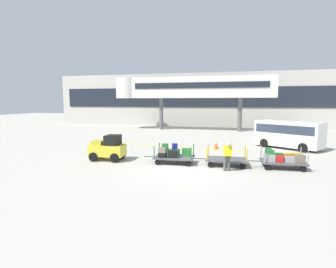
{
  "coord_description": "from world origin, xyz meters",
  "views": [
    {
      "loc": [
        2.6,
        -13.45,
        3.61
      ],
      "look_at": [
        -1.68,
        3.67,
        1.46
      ],
      "focal_mm": 28.48,
      "sensor_mm": 36.0,
      "label": 1
    }
  ],
  "objects_px": {
    "baggage_cart_tail": "(283,159)",
    "safety_cone_near": "(216,145)",
    "baggage_tug": "(108,148)",
    "baggage_handler": "(227,155)",
    "shuttle_van": "(289,133)",
    "baggage_cart_middle": "(226,160)",
    "baggage_cart_lead": "(173,154)"
  },
  "relations": [
    {
      "from": "baggage_cart_tail",
      "to": "safety_cone_near",
      "type": "distance_m",
      "value": 6.55
    },
    {
      "from": "baggage_tug",
      "to": "baggage_handler",
      "type": "relative_size",
      "value": 1.37
    },
    {
      "from": "baggage_cart_tail",
      "to": "shuttle_van",
      "type": "height_order",
      "value": "shuttle_van"
    },
    {
      "from": "baggage_handler",
      "to": "shuttle_van",
      "type": "distance_m",
      "value": 9.32
    },
    {
      "from": "baggage_cart_middle",
      "to": "baggage_tug",
      "type": "bearing_deg",
      "value": -177.42
    },
    {
      "from": "baggage_handler",
      "to": "safety_cone_near",
      "type": "xyz_separation_m",
      "value": [
        -1.01,
        6.6,
        -0.59
      ]
    },
    {
      "from": "baggage_tug",
      "to": "safety_cone_near",
      "type": "height_order",
      "value": "baggage_tug"
    },
    {
      "from": "baggage_cart_lead",
      "to": "baggage_cart_middle",
      "type": "bearing_deg",
      "value": 1.72
    },
    {
      "from": "baggage_cart_middle",
      "to": "baggage_handler",
      "type": "xyz_separation_m",
      "value": [
        0.08,
        -1.22,
        0.52
      ]
    },
    {
      "from": "shuttle_van",
      "to": "baggage_cart_tail",
      "type": "bearing_deg",
      "value": -102.32
    },
    {
      "from": "baggage_cart_lead",
      "to": "baggage_cart_tail",
      "type": "xyz_separation_m",
      "value": [
        6.05,
        0.22,
        -0.01
      ]
    },
    {
      "from": "baggage_cart_middle",
      "to": "baggage_handler",
      "type": "height_order",
      "value": "baggage_handler"
    },
    {
      "from": "baggage_tug",
      "to": "safety_cone_near",
      "type": "xyz_separation_m",
      "value": [
        6.22,
        5.71,
        -0.48
      ]
    },
    {
      "from": "baggage_cart_middle",
      "to": "safety_cone_near",
      "type": "relative_size",
      "value": 5.51
    },
    {
      "from": "baggage_handler",
      "to": "safety_cone_near",
      "type": "bearing_deg",
      "value": 98.71
    },
    {
      "from": "baggage_cart_lead",
      "to": "baggage_cart_tail",
      "type": "distance_m",
      "value": 6.06
    },
    {
      "from": "baggage_tug",
      "to": "shuttle_van",
      "type": "distance_m",
      "value": 13.75
    },
    {
      "from": "shuttle_van",
      "to": "baggage_handler",
      "type": "bearing_deg",
      "value": -118.17
    },
    {
      "from": "baggage_tug",
      "to": "safety_cone_near",
      "type": "distance_m",
      "value": 8.46
    },
    {
      "from": "baggage_tug",
      "to": "baggage_cart_middle",
      "type": "relative_size",
      "value": 0.71
    },
    {
      "from": "baggage_cart_middle",
      "to": "baggage_cart_tail",
      "type": "xyz_separation_m",
      "value": [
        2.98,
        0.13,
        0.17
      ]
    },
    {
      "from": "baggage_tug",
      "to": "baggage_cart_middle",
      "type": "xyz_separation_m",
      "value": [
        7.15,
        0.32,
        -0.41
      ]
    },
    {
      "from": "baggage_cart_lead",
      "to": "baggage_cart_middle",
      "type": "relative_size",
      "value": 1.0
    },
    {
      "from": "baggage_handler",
      "to": "baggage_tug",
      "type": "bearing_deg",
      "value": 172.93
    },
    {
      "from": "baggage_cart_lead",
      "to": "baggage_cart_middle",
      "type": "xyz_separation_m",
      "value": [
        3.07,
        0.09,
        -0.18
      ]
    },
    {
      "from": "baggage_cart_tail",
      "to": "baggage_cart_middle",
      "type": "bearing_deg",
      "value": -177.46
    },
    {
      "from": "baggage_tug",
      "to": "shuttle_van",
      "type": "xyz_separation_m",
      "value": [
        11.63,
        7.31,
        0.48
      ]
    },
    {
      "from": "baggage_cart_lead",
      "to": "shuttle_van",
      "type": "distance_m",
      "value": 10.38
    },
    {
      "from": "baggage_tug",
      "to": "baggage_cart_tail",
      "type": "height_order",
      "value": "baggage_tug"
    },
    {
      "from": "baggage_cart_lead",
      "to": "baggage_cart_middle",
      "type": "distance_m",
      "value": 3.08
    },
    {
      "from": "shuttle_van",
      "to": "baggage_tug",
      "type": "bearing_deg",
      "value": -147.84
    },
    {
      "from": "baggage_handler",
      "to": "shuttle_van",
      "type": "relative_size",
      "value": 0.31
    }
  ]
}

